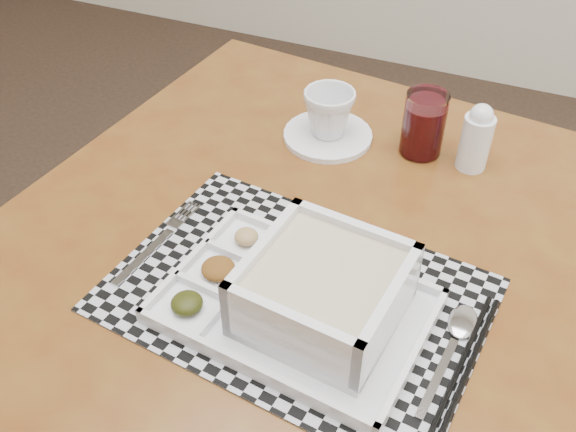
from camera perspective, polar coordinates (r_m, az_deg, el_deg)
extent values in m
cube|color=#5A2910|center=(0.91, 3.35, -3.11)|extent=(1.01, 1.01, 0.04)
cylinder|color=#5A2910|center=(1.56, -3.73, 2.46)|extent=(0.05, 0.05, 0.65)
cube|color=#5A2910|center=(1.23, 11.58, 6.34)|extent=(0.78, 0.12, 0.07)
cube|color=#5A2910|center=(1.13, -14.76, 1.93)|extent=(0.12, 0.78, 0.07)
cube|color=#B0B0B8|center=(0.83, 0.71, -7.02)|extent=(0.50, 0.37, 0.00)
cube|color=white|center=(0.80, 0.60, -8.26)|extent=(0.34, 0.26, 0.01)
cube|color=white|center=(0.86, 4.04, -3.07)|extent=(0.32, 0.05, 0.01)
cube|color=white|center=(0.74, -3.49, -13.16)|extent=(0.32, 0.05, 0.01)
cube|color=white|center=(0.86, -8.56, -3.76)|extent=(0.03, 0.22, 0.01)
cube|color=white|center=(0.76, 11.14, -12.00)|extent=(0.03, 0.22, 0.01)
cube|color=white|center=(0.82, -3.98, -5.78)|extent=(0.03, 0.20, 0.01)
cube|color=white|center=(0.82, -7.77, -6.18)|extent=(0.08, 0.02, 0.01)
cube|color=white|center=(0.86, -5.16, -3.28)|extent=(0.08, 0.02, 0.01)
ellipsoid|color=black|center=(0.80, -8.98, -7.65)|extent=(0.04, 0.04, 0.02)
ellipsoid|color=#52330D|center=(0.84, -6.22, -4.65)|extent=(0.04, 0.04, 0.02)
ellipsoid|color=olive|center=(0.87, -3.73, -1.83)|extent=(0.03, 0.03, 0.02)
cube|color=white|center=(0.79, 3.10, -8.35)|extent=(0.19, 0.19, 0.01)
cube|color=white|center=(0.81, 5.83, -2.82)|extent=(0.18, 0.03, 0.09)
cube|color=white|center=(0.72, 0.17, -10.83)|extent=(0.18, 0.03, 0.09)
cube|color=white|center=(0.79, -2.10, -4.40)|extent=(0.03, 0.18, 0.09)
cube|color=white|center=(0.74, 8.87, -8.82)|extent=(0.03, 0.18, 0.09)
cube|color=#B9AB8A|center=(0.77, 3.19, -6.77)|extent=(0.17, 0.17, 0.07)
cube|color=#BABAC1|center=(0.89, -12.91, -3.47)|extent=(0.03, 0.12, 0.00)
cube|color=#BABAC1|center=(0.93, -10.03, -0.66)|extent=(0.02, 0.02, 0.00)
cube|color=#BABAC1|center=(0.96, -9.38, 0.58)|extent=(0.01, 0.04, 0.00)
cube|color=#BABAC1|center=(0.95, -9.09, 0.46)|extent=(0.01, 0.04, 0.00)
cube|color=#BABAC1|center=(0.95, -8.80, 0.34)|extent=(0.01, 0.04, 0.00)
cube|color=#BABAC1|center=(0.95, -8.51, 0.22)|extent=(0.01, 0.04, 0.00)
cube|color=#BABAC1|center=(0.77, 13.15, -13.78)|extent=(0.02, 0.12, 0.00)
ellipsoid|color=#BABAC1|center=(0.82, 15.28, -9.07)|extent=(0.04, 0.06, 0.01)
cylinder|color=black|center=(0.78, 14.96, -12.92)|extent=(0.03, 0.24, 0.01)
cylinder|color=black|center=(0.78, 15.67, -13.18)|extent=(0.03, 0.24, 0.01)
cylinder|color=white|center=(1.09, 3.55, 7.14)|extent=(0.15, 0.15, 0.01)
imported|color=white|center=(1.07, 3.65, 9.12)|extent=(0.10, 0.10, 0.08)
cylinder|color=white|center=(1.05, 11.97, 7.98)|extent=(0.07, 0.07, 0.11)
cylinder|color=#45050C|center=(1.06, 11.89, 7.49)|extent=(0.06, 0.06, 0.09)
cylinder|color=white|center=(1.05, 16.29, 6.27)|extent=(0.05, 0.05, 0.09)
sphere|color=white|center=(1.02, 16.83, 8.57)|extent=(0.04, 0.04, 0.04)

